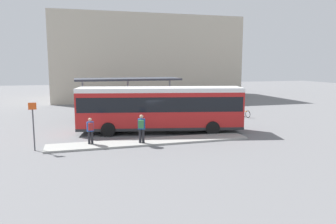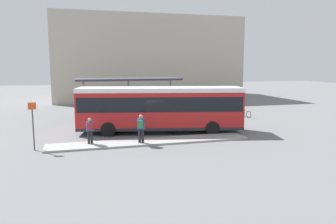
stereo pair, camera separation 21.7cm
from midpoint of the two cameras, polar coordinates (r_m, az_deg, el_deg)
name	(u,v)px [view 1 (the left image)]	position (r m, az deg, el deg)	size (l,w,h in m)	color
ground_plane	(160,132)	(24.06, -1.60, -3.56)	(120.00, 120.00, 0.00)	slate
curb_island	(151,142)	(21.00, -3.28, -5.18)	(12.85, 1.80, 0.12)	#9E9E99
city_bus	(160,106)	(23.73, -1.60, 0.99)	(12.01, 4.93, 3.30)	red
pedestrian_waiting	(90,129)	(20.49, -13.66, -2.92)	(0.42, 0.44, 1.61)	#232328
pedestrian_companion	(141,127)	(20.23, -4.95, -2.60)	(0.50, 0.54, 1.77)	#232328
bicycle_orange	(245,113)	(31.63, 13.02, -0.25)	(0.48, 1.58, 0.69)	black
bicycle_black	(240,112)	(32.14, 12.24, -0.08)	(0.48, 1.61, 0.70)	black
bicycle_yellow	(236,111)	(32.69, 11.62, 0.13)	(0.48, 1.77, 0.76)	black
bicycle_red	(232,111)	(33.21, 10.87, 0.23)	(0.48, 1.63, 0.70)	black
station_shelter	(128,80)	(30.51, -7.24, 5.54)	(9.52, 3.26, 3.67)	#383D47
platform_sign	(33,124)	(20.32, -22.69, -1.96)	(0.44, 0.08, 2.80)	#4C4C51
station_building	(142,59)	(49.87, -4.63, 9.22)	(25.80, 13.78, 11.45)	#BCB29E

